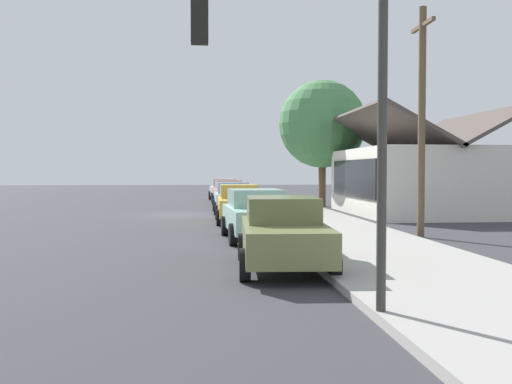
{
  "coord_description": "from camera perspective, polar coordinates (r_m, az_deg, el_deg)",
  "views": [
    {
      "loc": [
        28.64,
        1.0,
        2.19
      ],
      "look_at": [
        0.98,
        3.68,
        1.16
      ],
      "focal_mm": 40.47,
      "sensor_mm": 36.0,
      "label": 1
    }
  ],
  "objects": [
    {
      "name": "car_olive",
      "position": [
        12.9,
        2.71,
        -4.01
      ],
      "size": [
        4.45,
        2.18,
        1.59
      ],
      "rotation": [
        0.0,
        0.0,
        -0.06
      ],
      "color": "olive",
      "rests_on": "ground"
    },
    {
      "name": "traffic_light_main",
      "position": [
        8.32,
        5.29,
        11.1
      ],
      "size": [
        0.37,
        2.79,
        5.2
      ],
      "color": "#383833",
      "rests_on": "ground"
    },
    {
      "name": "car_coral",
      "position": [
        36.22,
        -2.72,
        -0.06
      ],
      "size": [
        4.46,
        2.09,
        1.59
      ],
      "rotation": [
        0.0,
        0.0,
        0.03
      ],
      "color": "#EA8C75",
      "rests_on": "ground"
    },
    {
      "name": "ground_plane",
      "position": [
        28.74,
        -7.51,
        -2.26
      ],
      "size": [
        120.0,
        120.0,
        0.0
      ],
      "primitive_type": "plane",
      "color": "#38383D"
    },
    {
      "name": "car_seafoam",
      "position": [
        18.34,
        0.06,
        -2.18
      ],
      "size": [
        4.4,
        2.2,
        1.59
      ],
      "rotation": [
        0.0,
        0.0,
        0.05
      ],
      "color": "#9ED1BC",
      "rests_on": "ground"
    },
    {
      "name": "sidewalk_curb",
      "position": [
        29.08,
        3.59,
        -2.04
      ],
      "size": [
        60.0,
        4.2,
        0.16
      ],
      "primitive_type": "cube",
      "color": "#A3A099",
      "rests_on": "ground"
    },
    {
      "name": "fire_hydrant_red",
      "position": [
        38.81,
        -0.79,
        -0.38
      ],
      "size": [
        0.22,
        0.22,
        0.71
      ],
      "color": "red",
      "rests_on": "sidewalk_curb"
    },
    {
      "name": "car_skyblue",
      "position": [
        30.03,
        -2.33,
        -0.5
      ],
      "size": [
        4.55,
        2.03,
        1.59
      ],
      "rotation": [
        0.0,
        0.0,
        0.0
      ],
      "color": "#8CB7E0",
      "rests_on": "ground"
    },
    {
      "name": "storefront_building",
      "position": [
        30.22,
        15.78,
        1.29
      ],
      "size": [
        10.27,
        7.06,
        5.21
      ],
      "color": "silver",
      "rests_on": "ground"
    },
    {
      "name": "car_silver",
      "position": [
        42.25,
        -3.19,
        0.26
      ],
      "size": [
        4.62,
        2.24,
        1.59
      ],
      "rotation": [
        0.0,
        0.0,
        0.05
      ],
      "color": "silver",
      "rests_on": "ground"
    },
    {
      "name": "shade_tree",
      "position": [
        35.48,
        6.58,
        6.66
      ],
      "size": [
        5.31,
        5.31,
        7.67
      ],
      "color": "brown",
      "rests_on": "ground"
    },
    {
      "name": "car_mustard",
      "position": [
        24.52,
        -1.71,
        -1.09
      ],
      "size": [
        4.75,
        2.0,
        1.59
      ],
      "rotation": [
        0.0,
        0.0,
        -0.01
      ],
      "color": "gold",
      "rests_on": "ground"
    },
    {
      "name": "utility_pole_wooden",
      "position": [
        19.69,
        16.06,
        7.1
      ],
      "size": [
        1.8,
        0.24,
        7.5
      ],
      "color": "brown",
      "rests_on": "ground"
    }
  ]
}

